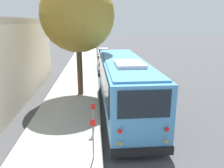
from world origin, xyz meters
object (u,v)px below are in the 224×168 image
Objects in this scene: parked_sedan_white at (103,53)px; sign_post_far at (93,118)px; parked_sedan_gray at (105,67)px; street_tree at (77,10)px; shuttle_bus at (124,82)px; parked_sedan_silver at (106,58)px; sign_post_near at (93,138)px.

parked_sedan_white is 26.29m from sign_post_far.
street_tree is (-8.08, 2.26, 5.67)m from parked_sedan_gray.
shuttle_bus reaches higher than sign_post_far.
parked_sedan_gray is 11.84m from parked_sedan_white.
parked_sedan_gray is 10.12m from street_tree.
parked_sedan_white is at bearing -7.25° from street_tree.
street_tree is (-13.77, 2.62, 5.65)m from parked_sedan_silver.
street_tree is 5.47× the size of sign_post_near.
parked_sedan_white is 0.47× the size of street_tree.
parked_sedan_silver is 0.48× the size of street_tree.
parked_sedan_silver is at bearing -10.76° from street_tree.
parked_sedan_silver is 2.63× the size of sign_post_near.
shuttle_bus is at bearing -20.11° from sign_post_near.
sign_post_far is (-6.34, -1.02, -5.35)m from street_tree.
parked_sedan_gray is at bearing 171.78° from parked_sedan_silver.
shuttle_bus is 6.26m from street_tree.
shuttle_bus is 2.50× the size of parked_sedan_silver.
parked_sedan_gray is 5.71m from parked_sedan_silver.
shuttle_bus is 17.22m from parked_sedan_silver.
shuttle_bus is at bearing -139.58° from street_tree.
sign_post_far reaches higher than parked_sedan_white.
parked_sedan_gray is 14.47m from sign_post_far.
parked_sedan_white reaches higher than parked_sedan_silver.
parked_sedan_silver is 15.12m from street_tree.
parked_sedan_gray is 0.50× the size of street_tree.
parked_sedan_gray is 16.65m from sign_post_near.
sign_post_near is at bearing 173.84° from parked_sedan_gray.
street_tree is 10.05m from sign_post_near.
shuttle_bus reaches higher than parked_sedan_gray.
shuttle_bus is 6.58× the size of sign_post_near.
sign_post_near is 1.14× the size of sign_post_far.
shuttle_bus reaches higher than sign_post_near.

